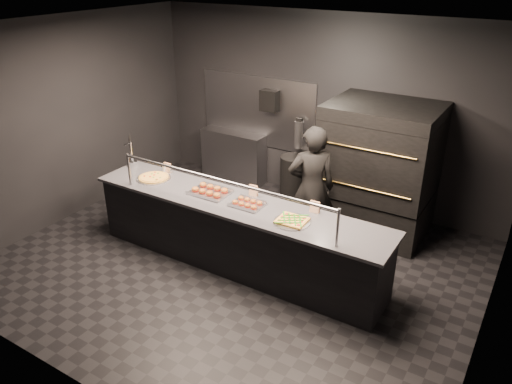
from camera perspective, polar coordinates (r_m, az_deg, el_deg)
room at (r=6.08m, az=-2.42°, el=3.91°), size 6.04×6.00×3.00m
service_counter at (r=6.48m, az=-2.32°, el=-4.78°), size 4.10×0.78×1.37m
pizza_oven at (r=7.35m, az=13.85°, el=2.62°), size 1.50×1.23×1.91m
prep_shelf at (r=9.04m, az=-2.56°, el=4.17°), size 1.20×0.35×0.90m
towel_dispenser at (r=8.39m, az=1.60°, el=10.41°), size 0.30×0.20×0.35m
fire_extinguisher at (r=8.30m, az=4.90°, el=6.60°), size 0.14×0.14×0.51m
beer_tap at (r=7.52m, az=-14.01°, el=3.94°), size 0.13×0.19×0.51m
round_pizza at (r=7.07m, az=-11.62°, el=1.63°), size 0.47×0.47×0.03m
slider_tray_a at (r=6.52m, az=-5.30°, el=0.13°), size 0.52×0.39×0.08m
slider_tray_b at (r=6.18m, az=-1.01°, el=-1.32°), size 0.40×0.30×0.06m
square_pizza at (r=5.81m, az=4.14°, el=-3.29°), size 0.43×0.43×0.05m
condiment_jar at (r=7.23m, az=-10.21°, el=2.58°), size 0.15×0.06×0.10m
tent_cards at (r=6.49m, az=-1.72°, el=0.55°), size 2.43×0.04×0.15m
trash_bin at (r=8.34m, az=4.28°, el=1.66°), size 0.45×0.45×0.74m
worker at (r=6.78m, az=6.34°, el=0.43°), size 0.77×0.71×1.76m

